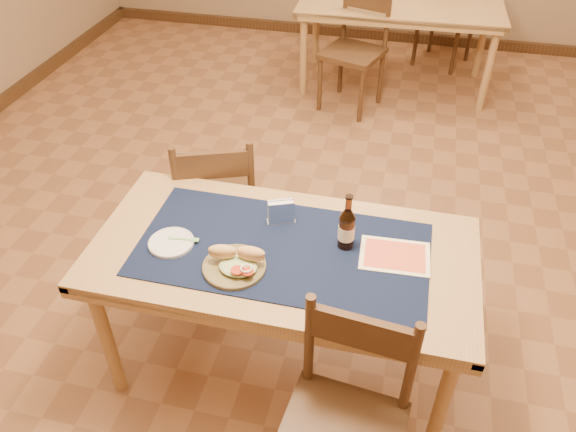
% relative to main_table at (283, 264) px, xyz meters
% --- Properties ---
extents(room, '(6.04, 7.04, 2.84)m').
position_rel_main_table_xyz_m(room, '(0.00, 0.80, 0.73)').
color(room, '#8F603E').
rests_on(room, ground).
extents(main_table, '(1.60, 0.80, 0.75)m').
position_rel_main_table_xyz_m(main_table, '(0.00, 0.00, 0.00)').
color(main_table, '#A4814D').
rests_on(main_table, ground).
extents(placemat, '(1.20, 0.60, 0.01)m').
position_rel_main_table_xyz_m(placemat, '(0.00, 0.00, 0.09)').
color(placemat, black).
rests_on(placemat, main_table).
extents(baseboard, '(6.00, 7.00, 0.10)m').
position_rel_main_table_xyz_m(baseboard, '(0.00, 0.80, -0.62)').
color(baseboard, '#402A17').
rests_on(baseboard, ground).
extents(back_table, '(1.72, 0.90, 0.75)m').
position_rel_main_table_xyz_m(back_table, '(0.25, 3.21, 0.00)').
color(back_table, '#A4814D').
rests_on(back_table, ground).
extents(chair_main_far, '(0.55, 0.55, 0.92)m').
position_rel_main_table_xyz_m(chair_main_far, '(-0.51, 0.58, -0.19)').
color(chair_main_far, '#402A17').
rests_on(chair_main_far, ground).
extents(chair_main_near, '(0.47, 0.47, 0.93)m').
position_rel_main_table_xyz_m(chair_main_near, '(0.36, -0.57, -0.18)').
color(chair_main_near, '#402A17').
rests_on(chair_main_near, ground).
extents(chair_back_near, '(0.56, 0.56, 0.96)m').
position_rel_main_table_xyz_m(chair_back_near, '(-0.06, 2.75, -0.17)').
color(chair_back_near, '#402A17').
rests_on(chair_back_near, ground).
extents(chair_back_far, '(0.59, 0.59, 0.99)m').
position_rel_main_table_xyz_m(chair_back_far, '(0.65, 3.76, -0.15)').
color(chair_back_far, '#402A17').
rests_on(chair_back_far, ground).
extents(sandwich_plate, '(0.26, 0.26, 0.10)m').
position_rel_main_table_xyz_m(sandwich_plate, '(-0.15, -0.16, 0.11)').
color(sandwich_plate, brown).
rests_on(sandwich_plate, placemat).
extents(side_plate, '(0.19, 0.19, 0.02)m').
position_rel_main_table_xyz_m(side_plate, '(-0.46, -0.08, 0.10)').
color(side_plate, silver).
rests_on(side_plate, placemat).
extents(fork, '(0.13, 0.03, 0.00)m').
position_rel_main_table_xyz_m(fork, '(-0.40, -0.05, 0.10)').
color(fork, '#71BC67').
rests_on(fork, side_plate).
extents(beer_bottle, '(0.07, 0.07, 0.26)m').
position_rel_main_table_xyz_m(beer_bottle, '(0.25, 0.08, 0.18)').
color(beer_bottle, '#4C240D').
rests_on(beer_bottle, placemat).
extents(napkin_holder, '(0.13, 0.09, 0.11)m').
position_rel_main_table_xyz_m(napkin_holder, '(-0.05, 0.17, 0.14)').
color(napkin_holder, silver).
rests_on(napkin_holder, placemat).
extents(menu_card, '(0.29, 0.22, 0.01)m').
position_rel_main_table_xyz_m(menu_card, '(0.46, 0.06, 0.09)').
color(menu_card, '#FEF2C0').
rests_on(menu_card, placemat).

